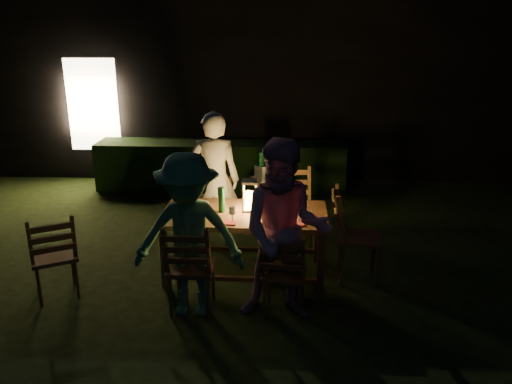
{
  "coord_description": "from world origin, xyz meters",
  "views": [
    {
      "loc": [
        0.48,
        -4.49,
        2.67
      ],
      "look_at": [
        0.24,
        0.83,
        0.9
      ],
      "focal_mm": 35.0,
      "sensor_mm": 36.0,
      "label": 1
    }
  ],
  "objects_px": {
    "chair_far_left": "(215,225)",
    "bottle_bucket_a": "(261,169)",
    "side_table": "(265,185)",
    "person_house_side": "(214,180)",
    "ice_bucket": "(265,172)",
    "chair_spare": "(56,270)",
    "bottle_table": "(221,200)",
    "lantern": "(249,197)",
    "person_opp_left": "(189,237)",
    "chair_near_left": "(192,282)",
    "chair_end": "(356,251)",
    "person_opp_right": "(285,232)",
    "dining_table": "(245,219)",
    "chair_near_right": "(284,287)",
    "chair_far_right": "(294,224)",
    "bottle_bucket_b": "(269,168)"
  },
  "relations": [
    {
      "from": "chair_far_left",
      "to": "person_opp_left",
      "type": "relative_size",
      "value": 0.55
    },
    {
      "from": "chair_end",
      "to": "ice_bucket",
      "type": "height_order",
      "value": "chair_end"
    },
    {
      "from": "chair_end",
      "to": "bottle_table",
      "type": "xyz_separation_m",
      "value": [
        -1.48,
        0.03,
        0.57
      ]
    },
    {
      "from": "chair_end",
      "to": "lantern",
      "type": "relative_size",
      "value": 3.03
    },
    {
      "from": "person_opp_right",
      "to": "bottle_bucket_b",
      "type": "distance_m",
      "value": 2.47
    },
    {
      "from": "dining_table",
      "to": "person_house_side",
      "type": "xyz_separation_m",
      "value": [
        -0.43,
        0.83,
        0.18
      ]
    },
    {
      "from": "chair_far_right",
      "to": "lantern",
      "type": "xyz_separation_m",
      "value": [
        -0.51,
        -0.71,
        0.59
      ]
    },
    {
      "from": "chair_end",
      "to": "side_table",
      "type": "bearing_deg",
      "value": -142.7
    },
    {
      "from": "person_house_side",
      "to": "chair_near_left",
      "type": "bearing_deg",
      "value": 90.0
    },
    {
      "from": "chair_near_right",
      "to": "chair_end",
      "type": "height_order",
      "value": "chair_end"
    },
    {
      "from": "chair_spare",
      "to": "bottle_bucket_b",
      "type": "xyz_separation_m",
      "value": [
        2.13,
        2.21,
        0.5
      ]
    },
    {
      "from": "bottle_table",
      "to": "chair_end",
      "type": "bearing_deg",
      "value": -1.33
    },
    {
      "from": "person_opp_right",
      "to": "bottle_table",
      "type": "distance_m",
      "value": 1.08
    },
    {
      "from": "side_table",
      "to": "ice_bucket",
      "type": "bearing_deg",
      "value": -90.0
    },
    {
      "from": "lantern",
      "to": "dining_table",
      "type": "bearing_deg",
      "value": -136.37
    },
    {
      "from": "chair_near_left",
      "to": "chair_far_left",
      "type": "distance_m",
      "value": 1.54
    },
    {
      "from": "lantern",
      "to": "bottle_bucket_a",
      "type": "height_order",
      "value": "lantern"
    },
    {
      "from": "dining_table",
      "to": "ice_bucket",
      "type": "bearing_deg",
      "value": 84.97
    },
    {
      "from": "dining_table",
      "to": "person_opp_left",
      "type": "bearing_deg",
      "value": -118.76
    },
    {
      "from": "lantern",
      "to": "person_opp_left",
      "type": "bearing_deg",
      "value": -121.26
    },
    {
      "from": "chair_near_left",
      "to": "chair_end",
      "type": "distance_m",
      "value": 1.85
    },
    {
      "from": "bottle_bucket_a",
      "to": "dining_table",
      "type": "bearing_deg",
      "value": -94.74
    },
    {
      "from": "side_table",
      "to": "bottle_bucket_a",
      "type": "distance_m",
      "value": 0.24
    },
    {
      "from": "chair_far_left",
      "to": "bottle_bucket_b",
      "type": "relative_size",
      "value": 2.79
    },
    {
      "from": "chair_near_right",
      "to": "bottle_table",
      "type": "height_order",
      "value": "bottle_table"
    },
    {
      "from": "ice_bucket",
      "to": "bottle_bucket_a",
      "type": "distance_m",
      "value": 0.08
    },
    {
      "from": "person_house_side",
      "to": "bottle_bucket_a",
      "type": "xyz_separation_m",
      "value": [
        0.56,
        0.72,
        -0.06
      ]
    },
    {
      "from": "chair_spare",
      "to": "bottle_table",
      "type": "xyz_separation_m",
      "value": [
        1.65,
        0.58,
        0.59
      ]
    },
    {
      "from": "chair_end",
      "to": "lantern",
      "type": "bearing_deg",
      "value": -89.33
    },
    {
      "from": "chair_far_right",
      "to": "bottle_bucket_a",
      "type": "height_order",
      "value": "chair_far_right"
    },
    {
      "from": "bottle_bucket_a",
      "to": "person_opp_right",
      "type": "bearing_deg",
      "value": -82.8
    },
    {
      "from": "chair_end",
      "to": "chair_spare",
      "type": "relative_size",
      "value": 1.08
    },
    {
      "from": "chair_spare",
      "to": "side_table",
      "type": "xyz_separation_m",
      "value": [
        2.08,
        2.17,
        0.27
      ]
    },
    {
      "from": "chair_near_left",
      "to": "person_house_side",
      "type": "distance_m",
      "value": 1.69
    },
    {
      "from": "chair_near_left",
      "to": "bottle_bucket_a",
      "type": "height_order",
      "value": "chair_near_left"
    },
    {
      "from": "chair_near_left",
      "to": "bottle_bucket_b",
      "type": "distance_m",
      "value": 2.54
    },
    {
      "from": "bottle_bucket_a",
      "to": "chair_near_left",
      "type": "bearing_deg",
      "value": -104.48
    },
    {
      "from": "chair_end",
      "to": "person_opp_left",
      "type": "relative_size",
      "value": 0.66
    },
    {
      "from": "chair_far_right",
      "to": "lantern",
      "type": "relative_size",
      "value": 2.95
    },
    {
      "from": "chair_far_left",
      "to": "bottle_bucket_a",
      "type": "xyz_separation_m",
      "value": [
        0.56,
        0.77,
        0.53
      ]
    },
    {
      "from": "ice_bucket",
      "to": "person_opp_left",
      "type": "bearing_deg",
      "value": -105.1
    },
    {
      "from": "chair_end",
      "to": "chair_spare",
      "type": "height_order",
      "value": "chair_end"
    },
    {
      "from": "chair_far_right",
      "to": "person_house_side",
      "type": "relative_size",
      "value": 0.6
    },
    {
      "from": "bottle_table",
      "to": "lantern",
      "type": "bearing_deg",
      "value": 8.09
    },
    {
      "from": "chair_near_left",
      "to": "chair_near_right",
      "type": "bearing_deg",
      "value": 0.19
    },
    {
      "from": "chair_far_left",
      "to": "bottle_table",
      "type": "relative_size",
      "value": 3.19
    },
    {
      "from": "chair_spare",
      "to": "person_opp_left",
      "type": "relative_size",
      "value": 0.61
    },
    {
      "from": "lantern",
      "to": "person_opp_right",
      "type": "bearing_deg",
      "value": -66.68
    },
    {
      "from": "chair_near_right",
      "to": "person_opp_left",
      "type": "height_order",
      "value": "person_opp_left"
    },
    {
      "from": "chair_near_right",
      "to": "chair_near_left",
      "type": "bearing_deg",
      "value": -173.3
    }
  ]
}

